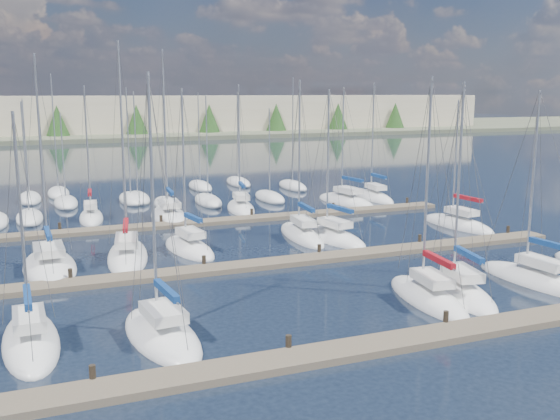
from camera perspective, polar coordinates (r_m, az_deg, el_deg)
name	(u,v)px	position (r m, az deg, el deg)	size (l,w,h in m)	color
ground	(149,179)	(81.95, -11.93, 2.83)	(400.00, 400.00, 0.00)	#1A2334
dock_near	(381,345)	(28.06, 9.24, -12.05)	(44.00, 1.93, 1.10)	#6B5E4C
dock_mid	(268,264)	(40.03, -1.06, -4.92)	(44.00, 1.93, 1.10)	#6B5E4C
dock_far	(210,222)	(53.00, -6.38, -1.08)	(44.00, 1.93, 1.10)	#6B5E4C
sailboat_q	(346,201)	(62.96, 6.03, 0.82)	(4.18, 8.73, 12.16)	white
sailboat_b	(31,341)	(30.05, -21.83, -11.09)	(2.64, 7.82, 10.92)	white
sailboat_n	(91,217)	(56.82, -16.88, -0.63)	(2.57, 6.77, 12.26)	white
sailboat_p	(241,208)	(59.01, -3.60, 0.21)	(3.60, 7.49, 12.40)	white
sailboat_f	(535,280)	(39.41, 22.27, -5.95)	(3.08, 8.33, 11.80)	white
sailboat_r	(374,197)	(65.59, 8.57, 1.18)	(2.59, 7.72, 12.65)	white
sailboat_d	(428,297)	(34.46, 13.35, -7.77)	(3.21, 7.76, 12.50)	white
sailboat_k	(302,235)	(47.79, 1.99, -2.28)	(2.97, 8.38, 12.60)	white
sailboat_c	(162,334)	(29.21, -10.75, -11.11)	(3.57, 7.70, 12.57)	white
sailboat_i	(128,256)	(42.99, -13.76, -4.07)	(4.02, 9.54, 14.95)	white
sailboat_o	(169,216)	(55.98, -10.11, -0.51)	(3.40, 8.37, 15.31)	white
sailboat_j	(189,248)	(44.21, -8.31, -3.47)	(3.41, 7.24, 11.97)	white
sailboat_m	(458,224)	(53.64, 15.94, -1.27)	(3.24, 8.02, 11.08)	white
sailboat_h	(50,266)	(41.93, -20.32, -4.84)	(3.48, 8.48, 13.99)	white
sailboat_e	(458,291)	(35.87, 15.97, -7.16)	(3.89, 7.94, 12.26)	white
sailboat_l	(332,237)	(47.25, 4.76, -2.48)	(3.74, 8.07, 11.92)	white
distant_boats	(133,198)	(65.38, -13.25, 1.07)	(36.93, 20.75, 13.30)	#9EA0A5
shoreline	(31,106)	(169.90, -21.78, 8.81)	(400.00, 60.00, 38.00)	#666B51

